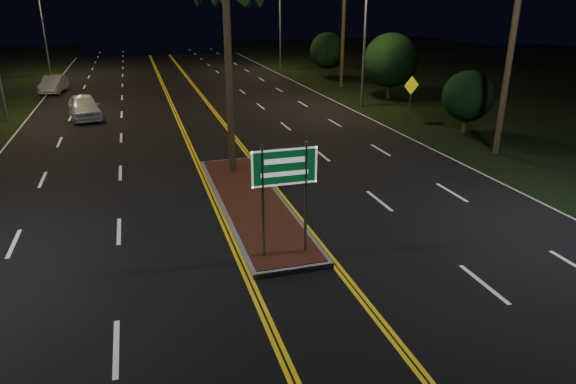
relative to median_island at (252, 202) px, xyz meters
name	(u,v)px	position (x,y,z in m)	size (l,w,h in m)	color
ground	(318,313)	(0.00, -7.00, -0.08)	(120.00, 120.00, 0.00)	black
grass_right	(557,87)	(30.00, 18.00, -0.08)	(40.00, 110.00, 0.01)	black
median_island	(252,202)	(0.00, 0.00, 0.00)	(2.25, 10.25, 0.17)	gray
highway_sign	(285,178)	(0.00, -4.20, 2.32)	(1.80, 0.08, 3.20)	gray
streetlight_left_far	(45,12)	(-10.61, 37.00, 5.57)	(1.91, 0.44, 9.00)	gray
streetlight_right_mid	(360,18)	(10.61, 15.00, 5.57)	(1.91, 0.44, 9.00)	gray
streetlight_right_far	(276,11)	(10.61, 35.00, 5.57)	(1.91, 0.44, 9.00)	gray
shrub_near	(468,96)	(13.50, 7.00, 1.86)	(2.70, 2.70, 3.30)	#382819
shrub_mid	(391,60)	(14.00, 17.00, 2.64)	(3.78, 3.78, 4.62)	#382819
shrub_far	(327,51)	(13.80, 29.00, 2.25)	(3.24, 3.24, 3.96)	#382819
car_near	(84,105)	(-6.60, 16.48, 0.74)	(2.13, 4.96, 1.65)	white
car_far	(53,83)	(-9.50, 26.90, 0.65)	(1.90, 4.43, 1.48)	#B1B5BB
warning_sign	(411,91)	(12.09, 10.53, 1.61)	(1.06, 0.27, 2.59)	gray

